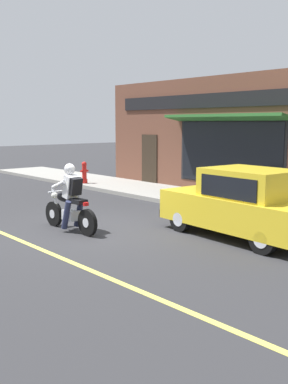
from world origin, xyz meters
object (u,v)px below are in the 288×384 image
object	(u,v)px
motorcycle_with_rider	(70,203)
car_hatchback	(243,204)
trash_bin	(206,187)
fire_hydrant	(84,173)

from	to	relation	value
motorcycle_with_rider	car_hatchback	xyz separation A→B (m)	(2.56, -3.10, 0.09)
car_hatchback	motorcycle_with_rider	bearing A→B (deg)	129.53
motorcycle_with_rider	trash_bin	world-z (taller)	motorcycle_with_rider
car_hatchback	trash_bin	world-z (taller)	car_hatchback
trash_bin	fire_hydrant	size ratio (longest dim) A/B	1.11
motorcycle_with_rider	fire_hydrant	size ratio (longest dim) A/B	2.30
motorcycle_with_rider	trash_bin	distance (m)	4.76
fire_hydrant	car_hatchback	bearing A→B (deg)	-102.18
fire_hydrant	trash_bin	bearing A→B (deg)	-88.20
trash_bin	fire_hydrant	world-z (taller)	trash_bin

